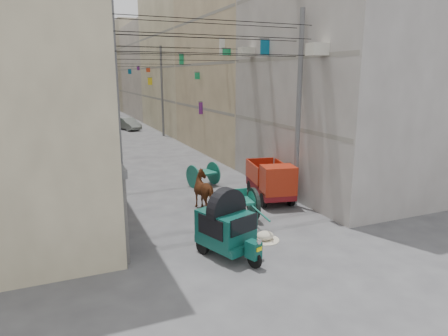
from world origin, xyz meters
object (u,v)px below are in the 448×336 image
tonga_cart (239,205)px  distant_car_green (108,121)px  second_cart (203,174)px  feed_sack (265,236)px  distant_car_grey (128,124)px  horse (207,191)px  auto_rickshaw (227,226)px  distant_car_white (103,133)px  mini_truck (273,183)px

tonga_cart → distant_car_green: distant_car_green is taller
second_cart → feed_sack: bearing=-107.8°
tonga_cart → distant_car_grey: size_ratio=0.78×
distant_car_grey → horse: bearing=-108.7°
auto_rickshaw → horse: 4.36m
horse → distant_car_green: 29.21m
second_cart → distant_car_white: distant_car_white is taller
mini_truck → distant_car_white: 21.39m
feed_sack → distant_car_grey: bearing=88.7°
distant_car_green → second_cart: bearing=93.6°
mini_truck → feed_sack: mini_truck is taller
mini_truck → second_cart: bearing=129.4°
auto_rickshaw → second_cart: size_ratio=1.55×
mini_truck → feed_sack: (-2.33, -3.59, -0.70)m
auto_rickshaw → tonga_cart: auto_rickshaw is taller
feed_sack → auto_rickshaw: bearing=-162.0°
second_cart → horse: 3.67m
horse → distant_car_white: 20.80m
feed_sack → horse: bearing=100.7°
tonga_cart → horse: horse is taller
distant_car_grey → distant_car_green: size_ratio=0.82×
auto_rickshaw → distant_car_white: auto_rickshaw is taller
mini_truck → distant_car_grey: size_ratio=0.91×
distant_car_white → second_cart: bearing=105.2°
auto_rickshaw → mini_truck: mini_truck is taller
second_cart → horse: size_ratio=0.82×
distant_car_white → distant_car_grey: (3.12, 5.84, 0.01)m
distant_car_grey → second_cart: bearing=-106.4°
mini_truck → second_cart: mini_truck is taller
tonga_cart → horse: bearing=117.8°
horse → distant_car_white: (-1.73, 20.73, -0.20)m
horse → distant_car_white: size_ratio=0.53×
second_cart → distant_car_grey: distant_car_grey is taller
mini_truck → second_cart: (-1.91, 3.61, -0.23)m
distant_car_white → distant_car_green: (1.46, 8.48, 0.05)m
second_cart → distant_car_green: (-1.39, 25.72, 0.04)m
tonga_cart → distant_car_grey: 28.28m
auto_rickshaw → distant_car_grey: 30.90m
distant_car_grey → distant_car_green: (-1.66, 2.65, 0.04)m
tonga_cart → mini_truck: size_ratio=0.86×
tonga_cart → mini_truck: mini_truck is taller
distant_car_green → tonga_cart: bearing=92.3°
auto_rickshaw → feed_sack: 1.91m
second_cart → mini_truck: bearing=-76.5°
auto_rickshaw → feed_sack: size_ratio=3.91×
distant_car_grey → distant_car_green: bearing=106.4°
horse → distant_car_white: horse is taller
tonga_cart → mini_truck: (2.37, 1.58, 0.19)m
second_cart → feed_sack: 7.23m
distant_car_white → auto_rickshaw: bearing=97.6°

